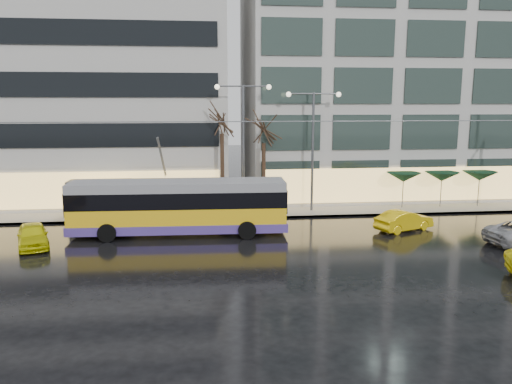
{
  "coord_description": "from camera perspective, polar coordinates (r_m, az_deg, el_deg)",
  "views": [
    {
      "loc": [
        -0.93,
        -24.36,
        7.93
      ],
      "look_at": [
        2.27,
        5.0,
        2.63
      ],
      "focal_mm": 35.0,
      "sensor_mm": 36.0,
      "label": 1
    }
  ],
  "objects": [
    {
      "name": "ground",
      "position": [
        25.64,
        -3.86,
        -7.86
      ],
      "size": [
        140.0,
        140.0,
        0.0
      ],
      "primitive_type": "plane",
      "color": "black",
      "rests_on": "ground"
    },
    {
      "name": "sidewalk",
      "position": [
        39.27,
        -1.81,
        -1.36
      ],
      "size": [
        80.0,
        10.0,
        0.15
      ],
      "primitive_type": "cube",
      "color": "gray",
      "rests_on": "ground"
    },
    {
      "name": "kerb",
      "position": [
        34.45,
        -1.17,
        -3.0
      ],
      "size": [
        80.0,
        0.1,
        0.15
      ],
      "primitive_type": "cube",
      "color": "slate",
      "rests_on": "ground"
    },
    {
      "name": "building_left",
      "position": [
        46.02,
        -26.05,
        13.19
      ],
      "size": [
        34.0,
        14.0,
        22.0
      ],
      "primitive_type": "cube",
      "color": "#BCBAB4",
      "rests_on": "sidewalk"
    },
    {
      "name": "building_right",
      "position": [
        47.96,
        19.08,
        15.29
      ],
      "size": [
        32.0,
        14.0,
        25.0
      ],
      "primitive_type": "cube",
      "color": "#BCBAB4",
      "rests_on": "sidewalk"
    },
    {
      "name": "trolleybus",
      "position": [
        30.51,
        -8.8,
        -1.88
      ],
      "size": [
        12.97,
        5.22,
        5.98
      ],
      "color": "yellow",
      "rests_on": "ground"
    },
    {
      "name": "catenary",
      "position": [
        32.56,
        -2.78,
        3.69
      ],
      "size": [
        42.24,
        5.12,
        7.0
      ],
      "color": "#595B60",
      "rests_on": "ground"
    },
    {
      "name": "bus_shelter",
      "position": [
        36.33,
        -17.96,
        0.22
      ],
      "size": [
        4.2,
        1.6,
        2.51
      ],
      "color": "#595B60",
      "rests_on": "sidewalk"
    },
    {
      "name": "street_lamp_near",
      "position": [
        35.34,
        -1.46,
        7.03
      ],
      "size": [
        3.96,
        0.36,
        9.03
      ],
      "color": "#595B60",
      "rests_on": "sidewalk"
    },
    {
      "name": "street_lamp_far",
      "position": [
        36.11,
        6.53,
        6.6
      ],
      "size": [
        3.96,
        0.36,
        8.53
      ],
      "color": "#595B60",
      "rests_on": "sidewalk"
    },
    {
      "name": "tree_a",
      "position": [
        35.4,
        -3.94,
        8.79
      ],
      "size": [
        3.2,
        3.2,
        8.4
      ],
      "color": "black",
      "rests_on": "sidewalk"
    },
    {
      "name": "tree_b",
      "position": [
        35.87,
        0.89,
        7.74
      ],
      "size": [
        3.2,
        3.2,
        7.7
      ],
      "color": "black",
      "rests_on": "sidewalk"
    },
    {
      "name": "parasol_a",
      "position": [
        38.78,
        16.51,
        1.63
      ],
      "size": [
        2.5,
        2.5,
        2.65
      ],
      "color": "#595B60",
      "rests_on": "sidewalk"
    },
    {
      "name": "parasol_b",
      "position": [
        40.03,
        20.48,
        1.67
      ],
      "size": [
        2.5,
        2.5,
        2.65
      ],
      "color": "#595B60",
      "rests_on": "sidewalk"
    },
    {
      "name": "parasol_c",
      "position": [
        41.46,
        24.19,
        1.69
      ],
      "size": [
        2.5,
        2.5,
        2.65
      ],
      "color": "#595B60",
      "rests_on": "sidewalk"
    },
    {
      "name": "taxi_a",
      "position": [
        30.44,
        -24.16,
        -4.54
      ],
      "size": [
        2.77,
        4.19,
        1.33
      ],
      "primitive_type": "imported",
      "rotation": [
        0.0,
        0.0,
        0.34
      ],
      "color": "#D9D70B",
      "rests_on": "ground"
    },
    {
      "name": "taxi_b",
      "position": [
        32.66,
        16.56,
        -3.14
      ],
      "size": [
        4.13,
        2.81,
        1.29
      ],
      "primitive_type": "imported",
      "rotation": [
        0.0,
        0.0,
        1.98
      ],
      "color": "yellow",
      "rests_on": "ground"
    },
    {
      "name": "pedestrian_a",
      "position": [
        36.41,
        -15.66,
        -0.17
      ],
      "size": [
        1.06,
        1.08,
        2.19
      ],
      "color": "black",
      "rests_on": "sidewalk"
    },
    {
      "name": "pedestrian_b",
      "position": [
        35.52,
        -10.39,
        -1.03
      ],
      "size": [
        1.17,
        1.06,
        1.95
      ],
      "color": "black",
      "rests_on": "sidewalk"
    },
    {
      "name": "pedestrian_c",
      "position": [
        36.66,
        -18.31,
        -0.79
      ],
      "size": [
        1.31,
        0.92,
        2.11
      ],
      "color": "black",
      "rests_on": "sidewalk"
    }
  ]
}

